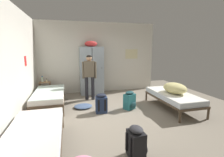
{
  "coord_description": "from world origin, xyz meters",
  "views": [
    {
      "loc": [
        -1.21,
        -4.36,
        1.83
      ],
      "look_at": [
        0.0,
        0.25,
        0.95
      ],
      "focal_mm": 27.2,
      "sensor_mm": 36.0,
      "label": 1
    }
  ],
  "objects_px": {
    "locker_bank": "(92,70)",
    "bed_left_rear": "(49,95)",
    "clothes_pile_denim": "(83,106)",
    "person_traveler": "(89,73)",
    "shelf_unit": "(45,88)",
    "backpack_navy": "(101,104)",
    "bed_right": "(173,96)",
    "bedding_heap": "(175,88)",
    "bed_left_front": "(35,134)",
    "backpack_teal": "(130,101)",
    "backpack_black": "(136,143)",
    "lotion_bottle": "(47,81)",
    "water_bottle": "(42,79)"
  },
  "relations": [
    {
      "from": "shelf_unit",
      "to": "bed_left_rear",
      "type": "xyz_separation_m",
      "value": [
        0.25,
        -1.15,
        0.04
      ]
    },
    {
      "from": "bed_right",
      "to": "backpack_black",
      "type": "bearing_deg",
      "value": -136.42
    },
    {
      "from": "locker_bank",
      "to": "bed_left_rear",
      "type": "relative_size",
      "value": 1.09
    },
    {
      "from": "lotion_bottle",
      "to": "backpack_black",
      "type": "relative_size",
      "value": 0.23
    },
    {
      "from": "shelf_unit",
      "to": "person_traveler",
      "type": "bearing_deg",
      "value": -25.52
    },
    {
      "from": "locker_bank",
      "to": "person_traveler",
      "type": "bearing_deg",
      "value": -103.2
    },
    {
      "from": "water_bottle",
      "to": "clothes_pile_denim",
      "type": "height_order",
      "value": "water_bottle"
    },
    {
      "from": "backpack_black",
      "to": "lotion_bottle",
      "type": "bearing_deg",
      "value": 113.93
    },
    {
      "from": "backpack_black",
      "to": "clothes_pile_denim",
      "type": "bearing_deg",
      "value": 103.82
    },
    {
      "from": "bed_right",
      "to": "bedding_heap",
      "type": "bearing_deg",
      "value": -47.46
    },
    {
      "from": "water_bottle",
      "to": "backpack_teal",
      "type": "bearing_deg",
      "value": -37.03
    },
    {
      "from": "lotion_bottle",
      "to": "backpack_black",
      "type": "distance_m",
      "value": 4.52
    },
    {
      "from": "person_traveler",
      "to": "lotion_bottle",
      "type": "bearing_deg",
      "value": 154.69
    },
    {
      "from": "locker_bank",
      "to": "person_traveler",
      "type": "distance_m",
      "value": 0.79
    },
    {
      "from": "backpack_teal",
      "to": "lotion_bottle",
      "type": "bearing_deg",
      "value": 142.21
    },
    {
      "from": "shelf_unit",
      "to": "backpack_black",
      "type": "bearing_deg",
      "value": -65.47
    },
    {
      "from": "bed_left_front",
      "to": "bedding_heap",
      "type": "bearing_deg",
      "value": 20.23
    },
    {
      "from": "shelf_unit",
      "to": "backpack_navy",
      "type": "distance_m",
      "value": 2.67
    },
    {
      "from": "lotion_bottle",
      "to": "locker_bank",
      "type": "bearing_deg",
      "value": 2.17
    },
    {
      "from": "bed_left_rear",
      "to": "bed_right",
      "type": "xyz_separation_m",
      "value": [
        3.61,
        -1.14,
        0.0
      ]
    },
    {
      "from": "locker_bank",
      "to": "water_bottle",
      "type": "distance_m",
      "value": 1.85
    },
    {
      "from": "locker_bank",
      "to": "backpack_teal",
      "type": "xyz_separation_m",
      "value": [
        0.85,
        -2.02,
        -0.71
      ]
    },
    {
      "from": "backpack_teal",
      "to": "water_bottle",
      "type": "bearing_deg",
      "value": 142.97
    },
    {
      "from": "lotion_bottle",
      "to": "bed_left_rear",
      "type": "bearing_deg",
      "value": -80.79
    },
    {
      "from": "locker_bank",
      "to": "water_bottle",
      "type": "relative_size",
      "value": 9.21
    },
    {
      "from": "backpack_teal",
      "to": "shelf_unit",
      "type": "bearing_deg",
      "value": 142.41
    },
    {
      "from": "locker_bank",
      "to": "clothes_pile_denim",
      "type": "bearing_deg",
      "value": -107.68
    },
    {
      "from": "person_traveler",
      "to": "backpack_navy",
      "type": "bearing_deg",
      "value": -83.3
    },
    {
      "from": "shelf_unit",
      "to": "clothes_pile_denim",
      "type": "bearing_deg",
      "value": -50.69
    },
    {
      "from": "bedding_heap",
      "to": "lotion_bottle",
      "type": "distance_m",
      "value": 4.44
    },
    {
      "from": "bed_right",
      "to": "backpack_teal",
      "type": "bearing_deg",
      "value": 166.99
    },
    {
      "from": "locker_bank",
      "to": "lotion_bottle",
      "type": "height_order",
      "value": "locker_bank"
    },
    {
      "from": "bedding_heap",
      "to": "clothes_pile_denim",
      "type": "relative_size",
      "value": 1.45
    },
    {
      "from": "bedding_heap",
      "to": "shelf_unit",
      "type": "bearing_deg",
      "value": 149.22
    },
    {
      "from": "water_bottle",
      "to": "clothes_pile_denim",
      "type": "distance_m",
      "value": 2.14
    },
    {
      "from": "backpack_navy",
      "to": "backpack_teal",
      "type": "distance_m",
      "value": 0.88
    },
    {
      "from": "clothes_pile_denim",
      "to": "person_traveler",
      "type": "bearing_deg",
      "value": 68.11
    },
    {
      "from": "bed_left_front",
      "to": "bedding_heap",
      "type": "height_order",
      "value": "bedding_heap"
    },
    {
      "from": "backpack_navy",
      "to": "bed_right",
      "type": "bearing_deg",
      "value": -6.46
    },
    {
      "from": "locker_bank",
      "to": "bed_left_rear",
      "type": "bearing_deg",
      "value": -141.88
    },
    {
      "from": "bedding_heap",
      "to": "bed_left_front",
      "type": "bearing_deg",
      "value": -159.77
    },
    {
      "from": "bed_left_front",
      "to": "lotion_bottle",
      "type": "distance_m",
      "value": 3.63
    },
    {
      "from": "locker_bank",
      "to": "clothes_pile_denim",
      "type": "height_order",
      "value": "locker_bank"
    },
    {
      "from": "locker_bank",
      "to": "water_bottle",
      "type": "xyz_separation_m",
      "value": [
        -1.83,
        -0.0,
        -0.3
      ]
    },
    {
      "from": "bed_left_rear",
      "to": "bed_left_front",
      "type": "distance_m",
      "value": 2.51
    },
    {
      "from": "bedding_heap",
      "to": "person_traveler",
      "type": "bearing_deg",
      "value": 145.96
    },
    {
      "from": "lotion_bottle",
      "to": "backpack_black",
      "type": "xyz_separation_m",
      "value": [
        1.83,
        -4.12,
        -0.36
      ]
    },
    {
      "from": "water_bottle",
      "to": "person_traveler",
      "type": "bearing_deg",
      "value": -25.0
    },
    {
      "from": "bed_left_rear",
      "to": "clothes_pile_denim",
      "type": "xyz_separation_m",
      "value": [
        1.0,
        -0.38,
        -0.33
      ]
    },
    {
      "from": "bed_right",
      "to": "backpack_teal",
      "type": "distance_m",
      "value": 1.31
    }
  ]
}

